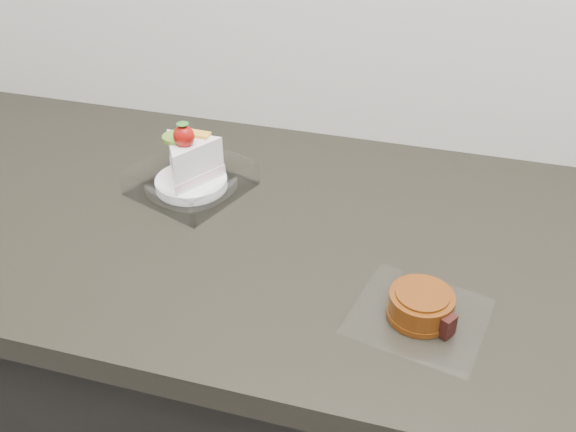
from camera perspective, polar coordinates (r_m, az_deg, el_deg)
The scene contains 2 objects.
cake_tray at distance 1.06m, azimuth -8.70°, elevation 3.92°, with size 0.21×0.21×0.13m.
mooncake_wrap at distance 0.83m, azimuth 11.78°, elevation -8.00°, with size 0.19×0.18×0.04m.
Camera 1 is at (-0.01, 0.93, 1.47)m, focal length 40.00 mm.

